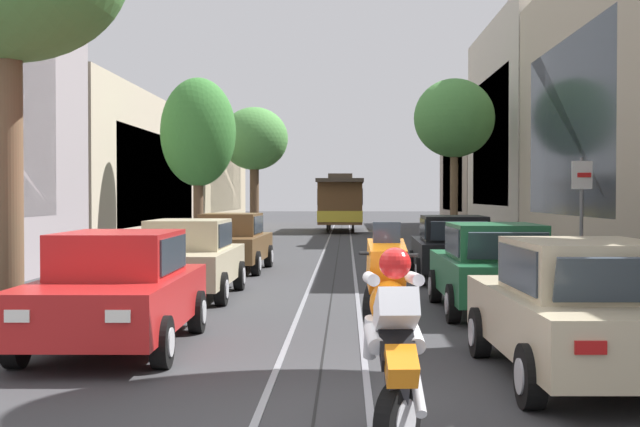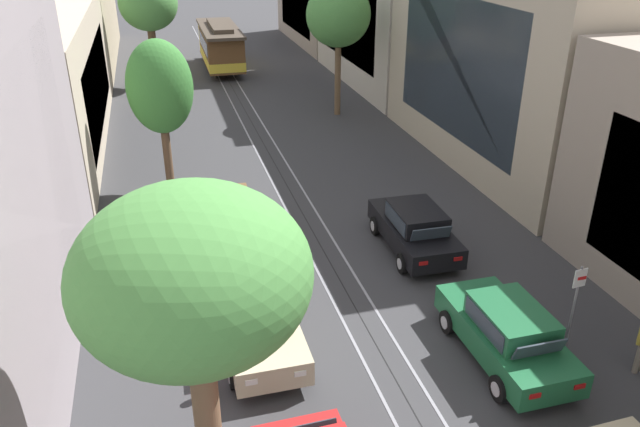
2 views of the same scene
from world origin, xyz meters
name	(u,v)px [view 1 (image 1 of 2)]	position (x,y,z in m)	size (l,w,h in m)	color
ground_plane	(338,251)	(0.00, 24.05, 0.00)	(160.00, 160.00, 0.00)	#38383A
trolley_track_rails	(339,245)	(0.00, 28.06, 0.00)	(1.14, 68.13, 0.01)	gray
building_facade_left	(64,136)	(-9.98, 23.22, 4.24)	(5.65, 59.83, 10.32)	gray
building_facade_right	(578,138)	(9.84, 27.82, 4.43)	(5.46, 59.83, 10.70)	gray
parked_car_red_near_left	(117,290)	(-2.81, 3.88, 0.80)	(2.06, 4.39, 1.58)	red
parked_car_beige_second_left	(188,258)	(-2.92, 9.71, 0.80)	(2.00, 4.36, 1.58)	#C1B28E
parked_car_brown_mid_left	(231,242)	(-2.87, 15.77, 0.80)	(2.09, 4.40, 1.58)	brown
parked_car_beige_near_right	(581,309)	(2.93, 2.03, 0.80)	(2.08, 4.40, 1.58)	#C1B28E
parked_car_green_second_right	(493,267)	(2.92, 7.61, 0.80)	(2.02, 4.37, 1.58)	#1E6038
parked_car_black_mid_right	(453,247)	(2.93, 13.44, 0.80)	(2.06, 4.39, 1.58)	black
street_tree_kerb_left_second	(198,133)	(-4.65, 20.83, 4.15)	(2.53, 2.07, 6.01)	brown
street_tree_kerb_left_mid	(254,140)	(-4.67, 38.54, 5.08)	(3.65, 3.19, 6.86)	brown
street_tree_kerb_right_second	(454,119)	(4.92, 29.11, 5.35)	(3.44, 3.07, 7.07)	brown
cable_car_trolley	(341,203)	(0.00, 41.72, 1.66)	(2.65, 9.15, 3.28)	brown
motorcycle_with_rider	(392,328)	(0.68, -0.48, 0.97)	(0.53, 1.85, 1.85)	black
fire_hydrant	(98,284)	(-4.35, 8.23, 0.42)	(0.40, 0.22, 0.84)	red
street_sign_post	(581,218)	(4.33, 7.15, 1.69)	(0.36, 0.08, 2.73)	slate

